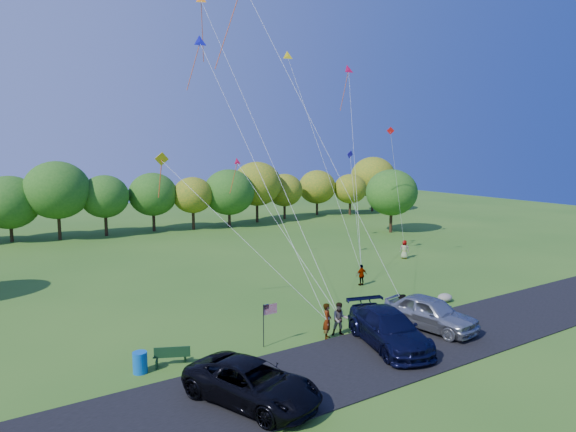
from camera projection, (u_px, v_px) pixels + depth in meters
The scene contains 17 objects.
ground at pixel (355, 325), 29.44m from camera, with size 140.00×140.00×0.00m, color #2F611B.
asphalt_lane at pixel (406, 347), 26.10m from camera, with size 44.00×6.00×0.06m, color black.
treeline at pixel (176, 193), 60.41m from camera, with size 76.04×27.84×8.31m.
minivan_dark at pixel (252, 383), 20.38m from camera, with size 2.70×5.85×1.63m, color black.
minivan_navy at pixel (389, 329), 26.14m from camera, with size 2.50×6.16×1.79m, color black.
minivan_silver at pixel (430, 313), 28.59m from camera, with size 2.17×5.38×1.83m, color #9CA0A6.
flyer_a at pixel (327, 321), 27.25m from camera, with size 0.71×0.46×1.94m, color #4C4C59.
flyer_b at pixel (340, 319), 27.72m from camera, with size 0.89×0.69×1.83m, color #4C4C59.
flyer_c at pixel (403, 307), 30.26m from camera, with size 0.99×0.57×1.53m, color #4C4C59.
flyer_d at pixel (362, 275), 37.65m from camera, with size 0.92×0.38×1.56m, color #4C4C59.
flyer_e at pixel (404, 249), 46.57m from camera, with size 0.82×0.54×1.69m, color #4C4C59.
park_bench at pixel (172, 355), 23.98m from camera, with size 1.63×0.94×0.92m.
trash_barrel at pixel (140, 362), 23.19m from camera, with size 0.65×0.65×0.98m, color #0B56B2.
flag_assembly at pixel (267, 315), 26.13m from camera, with size 0.83×0.54×2.25m.
boulder_near at pixel (393, 310), 31.12m from camera, with size 1.21×0.95×0.60m, color #9C9A88.
boulder_far at pixel (445, 298), 33.81m from camera, with size 1.02×0.85×0.53m, color gray.
kites_aloft at pixel (264, 50), 39.28m from camera, with size 22.41×11.70×13.68m.
Camera 1 is at (-18.52, -21.74, 10.25)m, focal length 32.00 mm.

